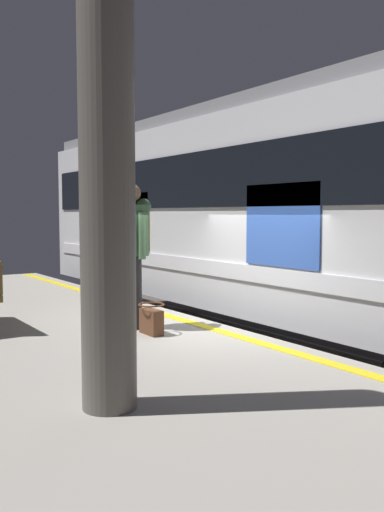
% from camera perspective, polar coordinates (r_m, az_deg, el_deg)
% --- Properties ---
extents(ground_plane, '(24.69, 24.69, 0.00)m').
position_cam_1_polar(ground_plane, '(7.71, 2.62, -14.63)').
color(ground_plane, '#4C4742').
extents(platform, '(14.91, 3.88, 1.05)m').
position_cam_1_polar(platform, '(6.62, -11.30, -13.13)').
color(platform, '#9E998E').
rests_on(platform, ground).
extents(safety_line, '(14.61, 0.16, 0.01)m').
position_cam_1_polar(safety_line, '(7.26, 0.73, -7.16)').
color(safety_line, yellow).
rests_on(safety_line, platform).
extents(track_rail_near, '(19.38, 0.08, 0.16)m').
position_cam_1_polar(track_rail_near, '(8.63, 10.88, -12.04)').
color(track_rail_near, slate).
rests_on(track_rail_near, ground).
extents(track_rail_far, '(19.38, 0.08, 0.16)m').
position_cam_1_polar(track_rail_far, '(9.67, 17.00, -10.36)').
color(track_rail_far, slate).
rests_on(track_rail_far, ground).
extents(train_carriage, '(12.21, 2.96, 4.16)m').
position_cam_1_polar(train_carriage, '(10.02, 6.98, 4.99)').
color(train_carriage, silver).
rests_on(train_carriage, ground).
extents(passenger, '(0.57, 0.55, 1.83)m').
position_cam_1_polar(passenger, '(6.98, -6.12, 1.34)').
color(passenger, '#262628').
rests_on(passenger, platform).
extents(handbag, '(0.35, 0.32, 0.37)m').
position_cam_1_polar(handbag, '(6.71, -4.23, -6.62)').
color(handbag, '#59331E').
rests_on(handbag, platform).
extents(station_column, '(0.41, 0.41, 3.50)m').
position_cam_1_polar(station_column, '(4.10, -8.79, 8.42)').
color(station_column, '#59544C').
rests_on(station_column, platform).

